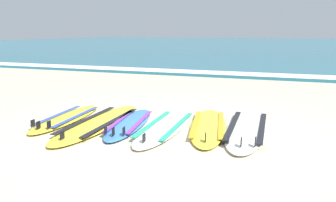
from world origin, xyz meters
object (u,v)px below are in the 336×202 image
at_px(surfboard_0, 67,118).
at_px(surfboard_1, 99,122).
at_px(surfboard_2, 129,123).
at_px(surfboard_5, 247,128).
at_px(surfboard_3, 165,126).
at_px(surfboard_4, 208,126).

height_order(surfboard_0, surfboard_1, same).
relative_size(surfboard_2, surfboard_5, 0.82).
xyz_separation_m(surfboard_1, surfboard_2, (0.48, 0.12, 0.00)).
bearing_deg(surfboard_3, surfboard_0, -177.73).
relative_size(surfboard_0, surfboard_1, 0.79).
height_order(surfboard_0, surfboard_5, same).
bearing_deg(surfboard_3, surfboard_4, 22.81).
xyz_separation_m(surfboard_2, surfboard_5, (1.82, 0.36, -0.00)).
bearing_deg(surfboard_0, surfboard_5, 7.72).
height_order(surfboard_2, surfboard_4, same).
relative_size(surfboard_4, surfboard_5, 0.92).
bearing_deg(surfboard_3, surfboard_1, -172.48).
bearing_deg(surfboard_5, surfboard_1, -168.28).
height_order(surfboard_1, surfboard_3, same).
height_order(surfboard_0, surfboard_3, same).
distance_m(surfboard_3, surfboard_4, 0.67).
height_order(surfboard_4, surfboard_5, same).
xyz_separation_m(surfboard_0, surfboard_1, (0.68, -0.07, -0.00)).
xyz_separation_m(surfboard_2, surfboard_3, (0.61, 0.02, -0.00)).
xyz_separation_m(surfboard_4, surfboard_5, (0.59, 0.07, 0.00)).
height_order(surfboard_0, surfboard_4, same).
height_order(surfboard_0, surfboard_2, same).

